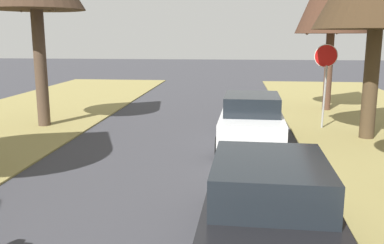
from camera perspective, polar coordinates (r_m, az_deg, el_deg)
name	(u,v)px	position (r m, az deg, el deg)	size (l,w,h in m)	color
stop_sign_far	(325,68)	(15.63, 17.55, 6.97)	(0.81, 0.35, 2.97)	#9EA0A5
parked_sedan_black	(268,211)	(6.53, 10.19, -11.76)	(2.05, 4.45, 1.57)	black
parked_sedan_white	(251,121)	(13.05, 7.99, 0.07)	(2.05, 4.45, 1.57)	white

